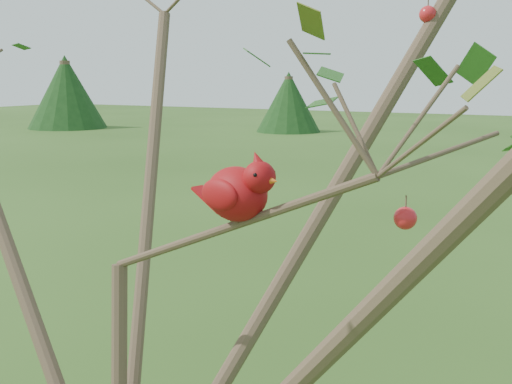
# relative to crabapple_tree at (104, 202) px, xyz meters

# --- Properties ---
(crabapple_tree) EXTENTS (2.35, 2.05, 2.95)m
(crabapple_tree) POSITION_rel_crabapple_tree_xyz_m (0.00, 0.00, 0.00)
(crabapple_tree) COLOR #493627
(crabapple_tree) RESTS_ON ground
(cardinal) EXTENTS (0.22, 0.13, 0.15)m
(cardinal) POSITION_rel_crabapple_tree_xyz_m (0.25, 0.10, 0.03)
(cardinal) COLOR #9E0D10
(cardinal) RESTS_ON ground
(distant_trees) EXTENTS (44.42, 13.26, 3.27)m
(distant_trees) POSITION_rel_crabapple_tree_xyz_m (-3.37, 24.31, -0.65)
(distant_trees) COLOR #493627
(distant_trees) RESTS_ON ground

